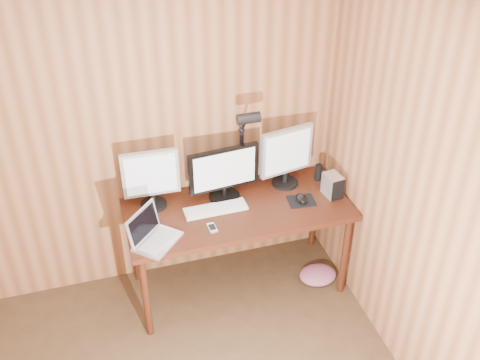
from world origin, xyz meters
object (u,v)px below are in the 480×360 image
speaker (319,172)px  desk_lamp (245,137)px  keyboard (216,209)px  phone (212,228)px  desk (235,215)px  laptop (152,234)px  monitor_left (151,178)px  mouse (301,198)px  hard_drive (333,185)px  monitor_center (224,173)px  monitor_right (286,155)px

speaker → desk_lamp: bearing=175.0°
keyboard → phone: (-0.08, -0.20, -0.00)m
desk → laptop: size_ratio=4.15×
monitor_left → desk_lamp: desk_lamp is taller
keyboard → speaker: 0.86m
speaker → laptop: bearing=-165.1°
mouse → hard_drive: hard_drive is taller
monitor_center → monitor_right: monitor_right is taller
hard_drive → desk_lamp: desk_lamp is taller
monitor_left → mouse: size_ratio=3.84×
monitor_right → desk_lamp: size_ratio=0.67×
desk → phone: bearing=-133.4°
desk → laptop: laptop is taller
desk → laptop: 0.72m
laptop → hard_drive: (1.35, 0.14, 0.03)m
mouse → speaker: speaker is taller
desk → speaker: size_ratio=12.20×
monitor_center → mouse: bearing=-27.4°
monitor_center → desk_lamp: desk_lamp is taller
monitor_right → hard_drive: bearing=-50.8°
keyboard → desk_lamp: desk_lamp is taller
laptop → mouse: (1.11, 0.13, -0.03)m
laptop → speaker: laptop is taller
monitor_right → speaker: monitor_right is taller
speaker → desk: bearing=-171.9°
desk → monitor_left: monitor_left is taller
monitor_center → monitor_right: bearing=-1.4°
mouse → keyboard: bearing=173.8°
phone → desk: bearing=43.0°
monitor_center → laptop: 0.69m
mouse → monitor_right: bearing=99.2°
keyboard → mouse: 0.63m
monitor_left → phone: bearing=-46.2°
desk → desk_lamp: 0.59m
monitor_right → hard_drive: 0.40m
monitor_center → speaker: 0.76m
keyboard → phone: 0.21m
hard_drive → desk_lamp: 0.73m
desk → phone: (-0.24, -0.25, 0.13)m
monitor_center → laptop: bearing=-155.7°
mouse → desk_lamp: (-0.34, 0.28, 0.41)m
monitor_center → monitor_right: (0.49, 0.04, 0.04)m
monitor_left → laptop: 0.43m
monitor_right → speaker: (0.26, -0.02, -0.19)m
monitor_left → mouse: 1.09m
laptop → speaker: (1.34, 0.36, 0.01)m
speaker → hard_drive: bearing=-85.5°
monitor_center → monitor_left: 0.51m
monitor_right → hard_drive: monitor_right is taller
hard_drive → phone: size_ratio=1.59×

